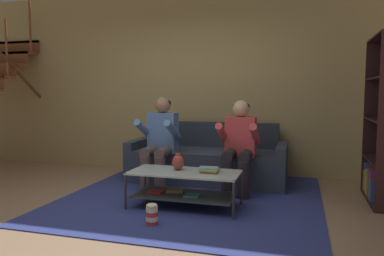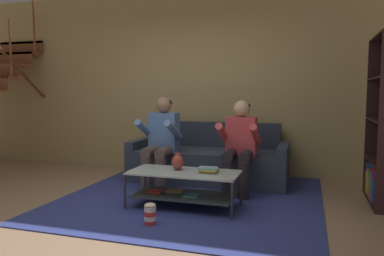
# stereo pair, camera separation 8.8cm
# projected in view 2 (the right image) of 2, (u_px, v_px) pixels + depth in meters

# --- Properties ---
(ground) EXTENTS (16.80, 16.80, 0.00)m
(ground) POSITION_uv_depth(u_px,v_px,m) (125.00, 219.00, 3.77)
(ground) COLOR #9A7A5F
(back_partition) EXTENTS (8.40, 0.12, 2.90)m
(back_partition) POSITION_uv_depth(u_px,v_px,m) (196.00, 81.00, 5.97)
(back_partition) COLOR tan
(back_partition) RESTS_ON ground
(couch) EXTENTS (2.20, 0.93, 0.82)m
(couch) POSITION_uv_depth(u_px,v_px,m) (210.00, 161.00, 5.38)
(couch) COLOR #303949
(couch) RESTS_ON ground
(person_seated_left) EXTENTS (0.50, 0.58, 1.20)m
(person_seated_left) POSITION_uv_depth(u_px,v_px,m) (161.00, 138.00, 4.99)
(person_seated_left) COLOR #584A47
(person_seated_left) RESTS_ON ground
(person_seated_right) EXTENTS (0.50, 0.58, 1.17)m
(person_seated_right) POSITION_uv_depth(u_px,v_px,m) (240.00, 142.00, 4.67)
(person_seated_right) COLOR #262127
(person_seated_right) RESTS_ON ground
(coffee_table) EXTENTS (1.20, 0.55, 0.40)m
(coffee_table) POSITION_uv_depth(u_px,v_px,m) (183.00, 184.00, 4.11)
(coffee_table) COLOR #B3C5BF
(coffee_table) RESTS_ON ground
(area_rug) EXTENTS (3.00, 3.28, 0.01)m
(area_rug) POSITION_uv_depth(u_px,v_px,m) (196.00, 194.00, 4.66)
(area_rug) COLOR navy
(area_rug) RESTS_ON ground
(vase) EXTENTS (0.13, 0.13, 0.19)m
(vase) POSITION_uv_depth(u_px,v_px,m) (178.00, 162.00, 4.18)
(vase) COLOR #963931
(vase) RESTS_ON coffee_table
(book_stack) EXTENTS (0.22, 0.19, 0.06)m
(book_stack) POSITION_uv_depth(u_px,v_px,m) (209.00, 170.00, 4.04)
(book_stack) COLOR olive
(book_stack) RESTS_ON coffee_table
(popcorn_tub) EXTENTS (0.11, 0.11, 0.21)m
(popcorn_tub) POSITION_uv_depth(u_px,v_px,m) (150.00, 214.00, 3.58)
(popcorn_tub) COLOR red
(popcorn_tub) RESTS_ON ground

